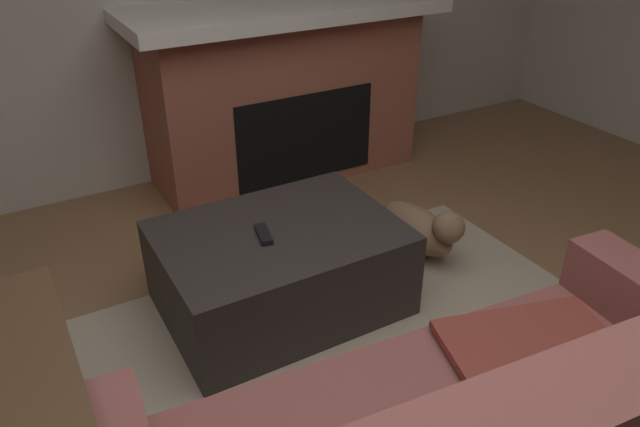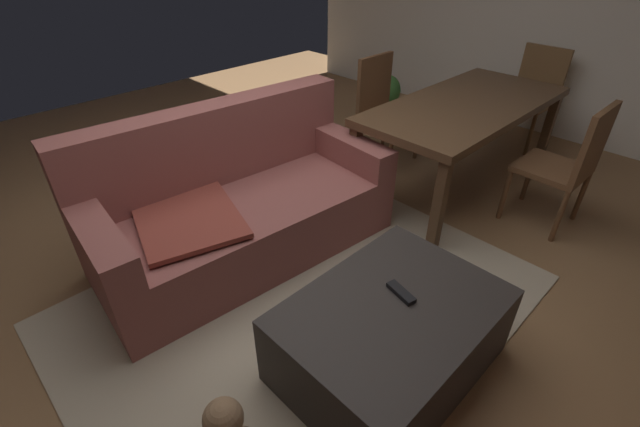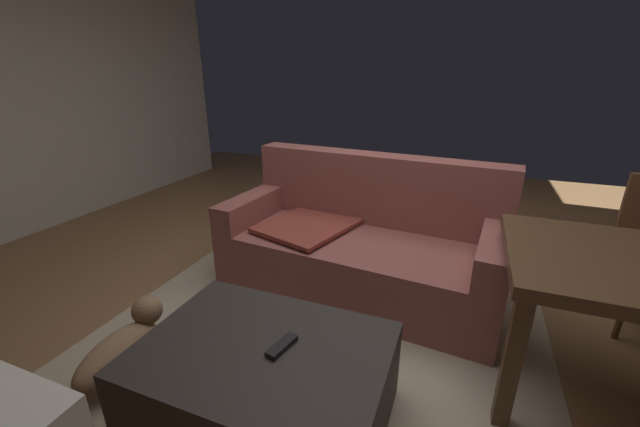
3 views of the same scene
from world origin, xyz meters
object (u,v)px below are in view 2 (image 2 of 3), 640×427
Objects in this scene: dining_chair_east at (533,91)px; potted_plant at (386,92)px; dining_table at (466,111)px; dining_chair_north at (382,103)px; tv_remote at (401,292)px; couch at (239,206)px; dining_chair_south at (569,161)px; ottoman_coffee_table at (390,336)px.

dining_chair_east is 2.04× the size of potted_plant.
dining_chair_north reaches higher than dining_table.
dining_chair_east is at bearing -31.83° from dining_chair_north.
tv_remote is 3.21m from dining_chair_east.
couch is 1.93m from dining_table.
dining_chair_south is 2.04× the size of potted_plant.
potted_plant is (0.94, 1.49, -0.41)m from dining_table.
dining_table is at bearing -17.49° from couch.
dining_chair_south is (-0.00, -0.82, -0.14)m from dining_table.
couch reaches higher than tv_remote.
dining_chair_east reaches higher than ottoman_coffee_table.
dining_chair_east is (3.14, -0.57, 0.19)m from couch.
tv_remote is 1.95m from dining_table.
dining_table is 4.12× the size of potted_plant.
dining_chair_south is at bearing -148.44° from dining_chair_east.
dining_chair_east is (1.33, 0.82, 0.00)m from dining_chair_south.
couch is 2.14× the size of dining_chair_east.
couch is at bearing 169.65° from dining_chair_east.
dining_table is 2.02× the size of dining_chair_south.
dining_chair_east is at bearing 31.56° from dining_chair_south.
dining_chair_east is (3.12, 0.73, 0.09)m from tv_remote.
dining_chair_east is 1.57m from dining_chair_north.
ottoman_coffee_table is 1.13× the size of dining_chair_south.
ottoman_coffee_table is at bearing -92.81° from couch.
couch is 12.46× the size of tv_remote.
potted_plant is (-0.39, 1.49, -0.27)m from dining_chair_east.
dining_chair_south and dining_chair_east have the same top height.
dining_chair_south is at bearing -90.10° from dining_table.
ottoman_coffee_table is 2.47m from dining_chair_north.
tv_remote is (0.08, 0.02, 0.22)m from ottoman_coffee_table.
dining_table reaches higher than potted_plant.
dining_table is at bearing 179.84° from dining_chair_east.
dining_chair_north reaches higher than potted_plant.
potted_plant is (0.95, 2.31, -0.27)m from dining_chair_south.
dining_chair_north is at bearing 40.02° from ottoman_coffee_table.
couch is 2.90m from potted_plant.
dining_chair_north is (1.79, 1.55, 0.09)m from tv_remote.
dining_chair_east is (1.33, -0.00, -0.14)m from dining_table.
couch is 2.29m from dining_chair_south.
couch reaches higher than dining_table.
couch is 1.06× the size of dining_table.
tv_remote is at bearing -139.12° from dining_chair_north.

